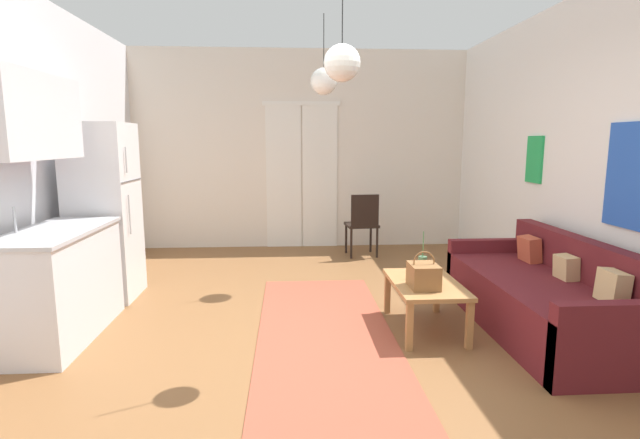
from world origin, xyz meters
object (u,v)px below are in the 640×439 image
at_px(pendant_lamp_near, 342,63).
at_px(pendant_lamp_far, 324,81).
at_px(coffee_table, 425,288).
at_px(accent_chair, 363,222).
at_px(couch, 547,299).
at_px(refrigerator, 104,212).
at_px(bamboo_vase, 422,266).
at_px(handbag, 423,275).

bearing_deg(pendant_lamp_near, pendant_lamp_far, 89.49).
xyz_separation_m(coffee_table, accent_chair, (-0.13, 2.62, 0.13)).
height_order(couch, pendant_lamp_near, pendant_lamp_near).
bearing_deg(couch, accent_chair, 112.72).
distance_m(coffee_table, accent_chair, 2.63).
bearing_deg(pendant_lamp_far, coffee_table, -62.63).
xyz_separation_m(refrigerator, pendant_lamp_near, (2.21, -1.54, 1.22)).
relative_size(refrigerator, pendant_lamp_near, 1.90).
distance_m(accent_chair, pendant_lamp_near, 3.56).
distance_m(couch, pendant_lamp_near, 2.58).
xyz_separation_m(couch, pendant_lamp_near, (-1.78, -0.39, 1.82)).
relative_size(coffee_table, accent_chair, 1.03).
xyz_separation_m(couch, bamboo_vase, (-0.99, 0.25, 0.24)).
relative_size(couch, accent_chair, 2.37).
bearing_deg(pendant_lamp_near, refrigerator, 145.06).
xyz_separation_m(handbag, pendant_lamp_far, (-0.69, 1.60, 1.69)).
bearing_deg(bamboo_vase, pendant_lamp_near, -140.51).
height_order(refrigerator, pendant_lamp_far, pendant_lamp_far).
height_order(coffee_table, pendant_lamp_near, pendant_lamp_near).
bearing_deg(refrigerator, coffee_table, -19.59).
bearing_deg(couch, bamboo_vase, 165.81).
height_order(accent_chair, pendant_lamp_near, pendant_lamp_near).
height_order(refrigerator, pendant_lamp_near, pendant_lamp_near).
relative_size(refrigerator, accent_chair, 2.01).
bearing_deg(handbag, pendant_lamp_near, -154.65).
distance_m(refrigerator, pendant_lamp_far, 2.62).
relative_size(coffee_table, bamboo_vase, 2.25).
relative_size(coffee_table, pendant_lamp_far, 1.09).
height_order(handbag, pendant_lamp_far, pendant_lamp_far).
distance_m(handbag, refrigerator, 3.18).
relative_size(couch, coffee_table, 2.30).
height_order(couch, accent_chair, accent_chair).
xyz_separation_m(coffee_table, pendant_lamp_near, (-0.77, -0.48, 1.73)).
xyz_separation_m(refrigerator, pendant_lamp_far, (2.23, 0.39, 1.33)).
distance_m(coffee_table, pendant_lamp_far, 2.46).
distance_m(bamboo_vase, refrigerator, 3.15).
distance_m(handbag, pendant_lamp_far, 2.43).
xyz_separation_m(handbag, refrigerator, (-2.91, 1.21, 0.36)).
distance_m(coffee_table, bamboo_vase, 0.22).
height_order(bamboo_vase, pendant_lamp_near, pendant_lamp_near).
relative_size(bamboo_vase, accent_chair, 0.46).
bearing_deg(coffee_table, pendant_lamp_far, 117.37).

